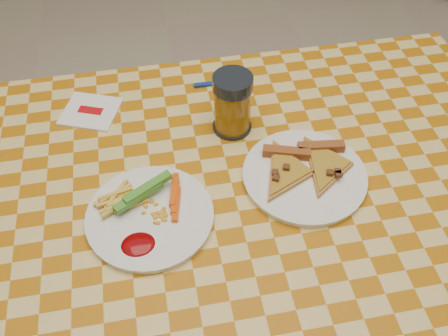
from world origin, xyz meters
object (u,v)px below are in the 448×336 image
at_px(table, 234,219).
at_px(drink_glass, 232,104).
at_px(plate_left, 150,217).
at_px(plate_right, 304,176).

height_order(table, drink_glass, drink_glass).
relative_size(table, plate_left, 5.52).
relative_size(table, plate_right, 5.32).
bearing_deg(drink_glass, plate_right, -56.38).
height_order(plate_left, drink_glass, drink_glass).
distance_m(plate_right, drink_glass, 0.21).
distance_m(table, plate_left, 0.18).
height_order(table, plate_left, plate_left).
bearing_deg(table, plate_left, -172.19).
height_order(plate_left, plate_right, same).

